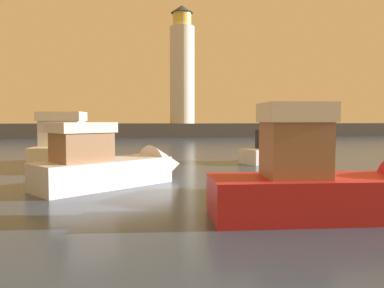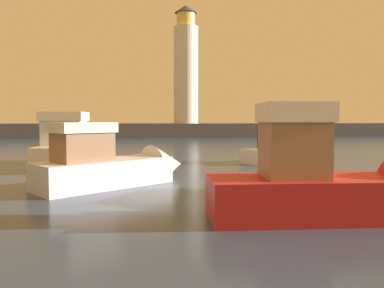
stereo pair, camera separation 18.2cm
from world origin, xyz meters
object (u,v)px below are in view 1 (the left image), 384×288
(motorboat_3, at_px, (286,151))
(motorboat_4, at_px, (71,149))
(motorboat_0, at_px, (120,165))
(motorboat_2, at_px, (345,186))
(lighthouse, at_px, (182,68))

(motorboat_3, bearing_deg, motorboat_4, 178.91)
(motorboat_0, xyz_separation_m, motorboat_2, (6.55, -6.77, 0.05))
(motorboat_2, bearing_deg, motorboat_0, 134.03)
(motorboat_2, relative_size, motorboat_3, 1.12)
(lighthouse, distance_m, motorboat_2, 53.27)
(motorboat_4, bearing_deg, motorboat_2, -56.59)
(motorboat_2, bearing_deg, lighthouse, 86.86)
(motorboat_3, bearing_deg, lighthouse, 92.48)
(motorboat_2, height_order, motorboat_3, motorboat_2)
(lighthouse, xyz_separation_m, motorboat_3, (1.64, -37.78, -10.66))
(motorboat_2, xyz_separation_m, motorboat_4, (-9.67, 14.66, 0.11))
(lighthouse, bearing_deg, motorboat_0, -101.71)
(lighthouse, height_order, motorboat_0, lighthouse)
(motorboat_3, bearing_deg, motorboat_2, -107.36)
(motorboat_2, bearing_deg, motorboat_3, 72.64)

